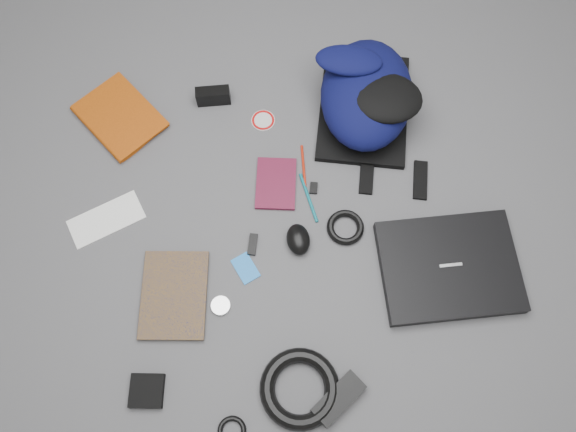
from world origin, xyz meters
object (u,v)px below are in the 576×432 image
object	(u,v)px
laptop	(449,267)
compact_camera	(213,96)
comic_book	(141,295)
backpack	(367,94)
power_brick	(338,399)
pouch	(147,391)
textbook_red	(95,136)
dvd_case	(276,184)
mouse	(298,239)

from	to	relation	value
laptop	compact_camera	distance (m)	0.87
comic_book	backpack	bearing A→B (deg)	43.21
comic_book	power_brick	bearing A→B (deg)	-26.77
compact_camera	pouch	size ratio (longest dim) A/B	1.22
pouch	backpack	bearing A→B (deg)	36.08
textbook_red	dvd_case	distance (m)	0.57
comic_book	compact_camera	bearing A→B (deg)	75.11
backpack	mouse	world-z (taller)	backpack
comic_book	mouse	distance (m)	0.46
comic_book	dvd_case	size ratio (longest dim) A/B	1.50
textbook_red	compact_camera	xyz separation A→B (m)	(0.38, 0.01, 0.02)
dvd_case	pouch	world-z (taller)	pouch
dvd_case	pouch	bearing A→B (deg)	-117.04
laptop	power_brick	size ratio (longest dim) A/B	2.60
dvd_case	power_brick	world-z (taller)	power_brick
backpack	pouch	xyz separation A→B (m)	(-0.83, -0.61, -0.08)
textbook_red	dvd_case	bearing A→B (deg)	-58.77
backpack	comic_book	xyz separation A→B (m)	(-0.79, -0.36, -0.08)
backpack	laptop	world-z (taller)	backpack
backpack	pouch	distance (m)	1.03
textbook_red	laptop	bearing A→B (deg)	-64.85
mouse	pouch	world-z (taller)	mouse
pouch	power_brick	bearing A→B (deg)	-20.81
dvd_case	compact_camera	xyz separation A→B (m)	(-0.09, 0.33, 0.02)
comic_book	dvd_case	distance (m)	0.49
laptop	comic_book	distance (m)	0.85
power_brick	dvd_case	bearing A→B (deg)	61.66
compact_camera	power_brick	distance (m)	0.96
backpack	laptop	xyz separation A→B (m)	(0.04, -0.55, -0.07)
compact_camera	mouse	distance (m)	0.53
compact_camera	pouch	world-z (taller)	compact_camera
laptop	compact_camera	world-z (taller)	compact_camera
backpack	power_brick	world-z (taller)	backpack
laptop	pouch	bearing A→B (deg)	-163.85
mouse	power_brick	size ratio (longest dim) A/B	0.64
dvd_case	compact_camera	bearing A→B (deg)	126.54
laptop	mouse	bearing A→B (deg)	163.43
dvd_case	backpack	bearing A→B (deg)	45.65
laptop	pouch	world-z (taller)	laptop
textbook_red	mouse	bearing A→B (deg)	-71.57
textbook_red	power_brick	bearing A→B (deg)	-89.73
textbook_red	mouse	distance (m)	0.70
dvd_case	laptop	bearing A→B (deg)	-26.06
compact_camera	pouch	xyz separation A→B (m)	(-0.40, -0.79, -0.02)
backpack	dvd_case	distance (m)	0.38
textbook_red	power_brick	xyz separation A→B (m)	(0.44, -0.95, 0.00)
mouse	pouch	bearing A→B (deg)	-143.63
comic_book	power_brick	size ratio (longest dim) A/B	1.71
laptop	dvd_case	bearing A→B (deg)	145.87
dvd_case	mouse	size ratio (longest dim) A/B	1.77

